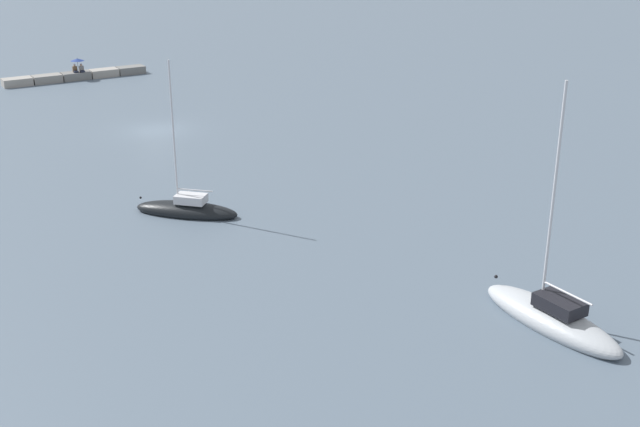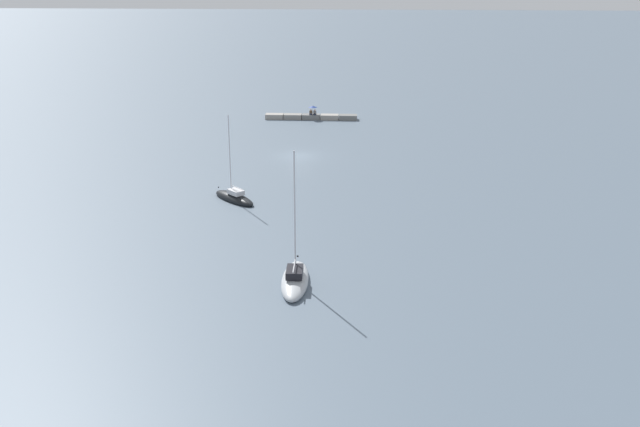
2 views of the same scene
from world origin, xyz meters
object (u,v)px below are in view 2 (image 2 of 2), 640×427
at_px(person_seated_grey_left, 315,113).
at_px(sailboat_black_near, 234,198).
at_px(person_seated_brown_right, 311,113).
at_px(umbrella_open_navy, 313,107).
at_px(sailboat_grey_outer, 295,280).

xyz_separation_m(person_seated_grey_left, sailboat_black_near, (5.04, 36.50, -0.67)).
height_order(person_seated_grey_left, person_seated_brown_right, same).
bearing_deg(sailboat_black_near, umbrella_open_navy, 37.39).
xyz_separation_m(umbrella_open_navy, sailboat_black_near, (4.76, 36.64, -1.52)).
bearing_deg(umbrella_open_navy, sailboat_grey_outer, 92.67).
distance_m(person_seated_grey_left, person_seated_brown_right, 0.58).
height_order(person_seated_grey_left, sailboat_black_near, sailboat_black_near).
distance_m(person_seated_brown_right, sailboat_grey_outer, 54.82).
bearing_deg(person_seated_grey_left, sailboat_grey_outer, 94.67).
bearing_deg(sailboat_black_near, sailboat_grey_outer, -113.20).
height_order(person_seated_grey_left, sailboat_grey_outer, sailboat_grey_outer).
bearing_deg(person_seated_grey_left, person_seated_brown_right, -10.99).
xyz_separation_m(sailboat_black_near, sailboat_grey_outer, (-7.32, 18.11, 0.05)).
height_order(umbrella_open_navy, sailboat_grey_outer, sailboat_grey_outer).
height_order(person_seated_brown_right, sailboat_grey_outer, sailboat_grey_outer).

